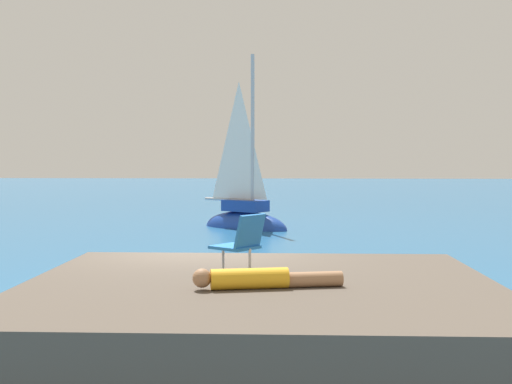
% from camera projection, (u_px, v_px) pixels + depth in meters
% --- Properties ---
extents(ground_plane, '(160.00, 160.00, 0.00)m').
position_uv_depth(ground_plane, '(203.00, 305.00, 10.57)').
color(ground_plane, '#236093').
extents(shore_ledge, '(5.88, 4.86, 0.96)m').
position_uv_depth(shore_ledge, '(261.00, 320.00, 7.71)').
color(shore_ledge, brown).
rests_on(shore_ledge, ground).
extents(boulder_seaward, '(1.08, 1.21, 0.71)m').
position_uv_depth(boulder_seaward, '(141.00, 313.00, 10.02)').
color(boulder_seaward, '#4A4F44').
rests_on(boulder_seaward, ground).
extents(boulder_inland, '(1.23, 1.01, 0.85)m').
position_uv_depth(boulder_inland, '(111.00, 311.00, 10.17)').
color(boulder_inland, brown).
rests_on(boulder_inland, ground).
extents(sailboat_near, '(3.70, 3.03, 6.89)m').
position_uv_depth(sailboat_near, '(245.00, 218.00, 22.82)').
color(sailboat_near, '#193D99').
rests_on(sailboat_near, ground).
extents(person_sunbather, '(1.74, 0.54, 0.25)m').
position_uv_depth(person_sunbather, '(261.00, 279.00, 7.25)').
color(person_sunbather, gold).
rests_on(person_sunbather, shore_ledge).
extents(beach_chair, '(0.76, 0.74, 0.80)m').
position_uv_depth(beach_chair, '(241.00, 241.00, 8.14)').
color(beach_chair, blue).
rests_on(beach_chair, shore_ledge).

